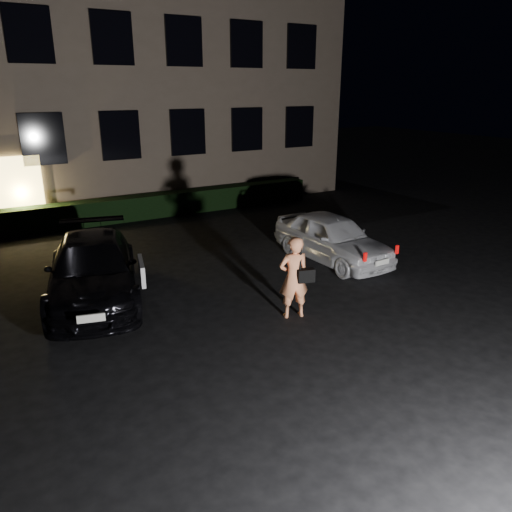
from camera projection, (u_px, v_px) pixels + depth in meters
ground at (291, 336)px, 9.84m from camera, size 80.00×80.00×0.00m
building at (86, 51)px, 20.14m from camera, size 20.00×8.11×12.00m
hedge at (130, 208)px, 18.28m from camera, size 15.00×0.70×0.85m
sedan at (93, 269)px, 11.43m from camera, size 3.06×5.12×1.39m
hatch at (332, 237)px, 13.92m from camera, size 1.71×3.96×1.33m
man at (294, 277)px, 10.39m from camera, size 0.75×0.58×1.78m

